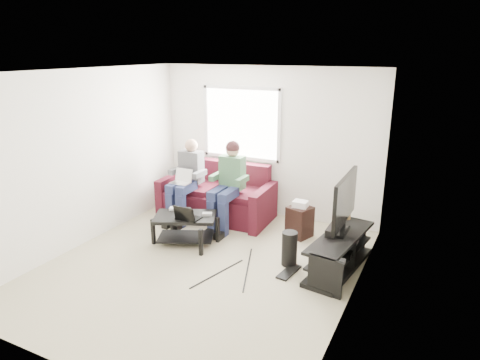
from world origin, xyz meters
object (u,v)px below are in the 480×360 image
tv_stand (339,254)px  subwoofer (289,249)px  end_table (300,220)px  tv (345,201)px  sofa (218,198)px  coffee_table (185,223)px

tv_stand → subwoofer: (-0.64, -0.19, 0.02)m
tv_stand → end_table: bearing=136.8°
tv → subwoofer: tv is taller
sofa → tv: (2.41, -0.87, 0.61)m
tv_stand → tv: (-0.00, 0.10, 0.73)m
subwoofer → tv: bearing=24.2°
coffee_table → tv_stand: (2.30, 0.24, -0.12)m
tv → end_table: tv is taller
tv → subwoofer: (-0.64, -0.29, -0.70)m
end_table → tv_stand: bearing=-43.2°
tv → end_table: (-0.82, 0.67, -0.68)m
tv_stand → sofa: bearing=158.1°
sofa → coffee_table: sofa is taller
tv_stand → subwoofer: bearing=-163.7°
sofa → coffee_table: 1.22m
coffee_table → tv_stand: 2.32m
end_table → tv: bearing=-39.3°
tv_stand → end_table: (-0.82, 0.77, 0.05)m
sofa → subwoofer: sofa is taller
sofa → end_table: (1.59, -0.20, -0.07)m
tv → end_table: bearing=140.7°
tv → subwoofer: size_ratio=2.27×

